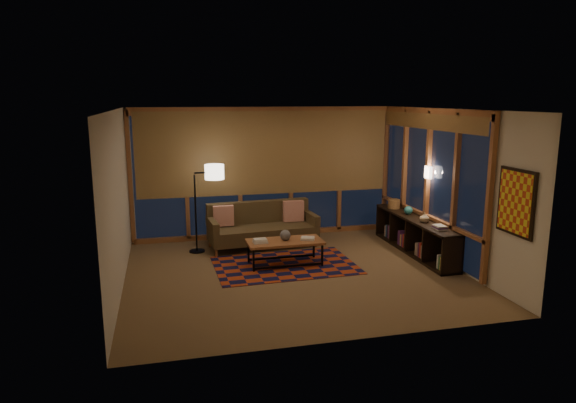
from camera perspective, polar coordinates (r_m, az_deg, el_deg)
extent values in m
cube|color=olive|center=(8.67, 0.75, -7.96)|extent=(5.50, 5.00, 0.01)
cube|color=silver|center=(8.17, 0.80, 10.18)|extent=(5.50, 5.00, 0.01)
cube|color=beige|center=(10.72, -2.57, 3.25)|extent=(5.50, 0.01, 2.70)
cube|color=beige|center=(5.99, 6.77, -3.48)|extent=(5.50, 0.01, 2.70)
cube|color=beige|center=(8.09, -18.44, -0.06)|extent=(0.01, 5.00, 2.70)
cube|color=beige|center=(9.38, 17.27, 1.54)|extent=(0.01, 5.00, 2.70)
cube|color=#A33614|center=(9.04, -0.35, -7.08)|extent=(2.47, 1.68, 0.01)
sphere|color=#28282D|center=(8.96, -0.30, -3.73)|extent=(0.24, 0.24, 0.19)
cylinder|color=olive|center=(10.65, 11.69, -0.25)|extent=(0.28, 0.28, 0.18)
sphere|color=#277879|center=(10.14, 13.21, -0.96)|extent=(0.17, 0.17, 0.16)
imported|color=tan|center=(9.59, 14.93, -1.71)|extent=(0.19, 0.19, 0.18)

